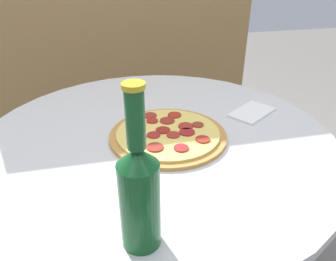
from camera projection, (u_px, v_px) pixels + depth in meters
table at (157, 181)px, 0.96m from camera, size 0.96×0.96×0.70m
fence_panel at (122, 42)px, 1.60m from camera, size 1.32×0.04×1.47m
pizza at (168, 134)px, 0.87m from camera, size 0.31×0.31×0.02m
beer_bottle at (139, 192)px, 0.51m from camera, size 0.07×0.07×0.29m
napkin at (252, 112)px, 1.00m from camera, size 0.17×0.15×0.01m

